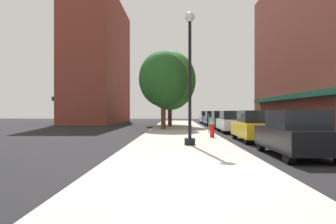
{
  "coord_description": "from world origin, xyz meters",
  "views": [
    {
      "loc": [
        -0.25,
        -7.34,
        1.61
      ],
      "look_at": [
        -0.81,
        15.89,
        1.57
      ],
      "focal_mm": 33.79,
      "sensor_mm": 36.0,
      "label": 1
    }
  ],
  "objects": [
    {
      "name": "fire_hydrant",
      "position": [
        1.85,
        10.83,
        0.52
      ],
      "size": [
        0.33,
        0.26,
        0.79
      ],
      "color": "red",
      "rests_on": "sidewalk_slab"
    },
    {
      "name": "car_black",
      "position": [
        4.0,
        3.96,
        0.81
      ],
      "size": [
        1.8,
        4.3,
        1.66
      ],
      "rotation": [
        0.0,
        0.0,
        -0.01
      ],
      "color": "black",
      "rests_on": "ground"
    },
    {
      "name": "car_yellow",
      "position": [
        4.0,
        9.66,
        0.81
      ],
      "size": [
        1.8,
        4.3,
        1.66
      ],
      "rotation": [
        0.0,
        0.0,
        0.03
      ],
      "color": "black",
      "rests_on": "ground"
    },
    {
      "name": "building_far_background",
      "position": [
        -11.01,
        37.0,
        8.47
      ],
      "size": [
        6.8,
        18.0,
        16.99
      ],
      "color": "brown",
      "rests_on": "ground"
    },
    {
      "name": "car_white",
      "position": [
        4.0,
        16.65,
        0.81
      ],
      "size": [
        1.8,
        4.3,
        1.66
      ],
      "rotation": [
        0.0,
        0.0,
        -0.02
      ],
      "color": "black",
      "rests_on": "ground"
    },
    {
      "name": "car_blue",
      "position": [
        4.0,
        28.68,
        0.81
      ],
      "size": [
        1.8,
        4.3,
        1.66
      ],
      "rotation": [
        0.0,
        0.0,
        -0.02
      ],
      "color": "black",
      "rests_on": "ground"
    },
    {
      "name": "parking_meter_near",
      "position": [
        2.05,
        14.61,
        0.95
      ],
      "size": [
        0.14,
        0.09,
        1.31
      ],
      "color": "slate",
      "rests_on": "sidewalk_slab"
    },
    {
      "name": "car_silver",
      "position": [
        4.0,
        35.48,
        0.81
      ],
      "size": [
        1.8,
        4.3,
        1.66
      ],
      "rotation": [
        0.0,
        0.0,
        -0.01
      ],
      "color": "black",
      "rests_on": "ground"
    },
    {
      "name": "ground_plane",
      "position": [
        4.0,
        18.0,
        0.0
      ],
      "size": [
        90.0,
        90.0,
        0.0
      ],
      "primitive_type": "plane",
      "color": "black"
    },
    {
      "name": "tree_mid",
      "position": [
        -1.29,
        19.45,
        4.38
      ],
      "size": [
        4.15,
        4.15,
        6.66
      ],
      "color": "#4C3823",
      "rests_on": "sidewalk_slab"
    },
    {
      "name": "tree_near",
      "position": [
        -1.66,
        29.01,
        5.13
      ],
      "size": [
        4.66,
        4.66,
        7.71
      ],
      "color": "#422D1E",
      "rests_on": "sidewalk_slab"
    },
    {
      "name": "tree_far",
      "position": [
        -0.82,
        24.12,
        4.7
      ],
      "size": [
        5.15,
        5.15,
        7.55
      ],
      "color": "#422D1E",
      "rests_on": "sidewalk_slab"
    },
    {
      "name": "lamppost",
      "position": [
        0.39,
        6.7,
        3.2
      ],
      "size": [
        0.48,
        0.48,
        5.9
      ],
      "color": "black",
      "rests_on": "sidewalk_slab"
    },
    {
      "name": "sidewalk_slab",
      "position": [
        0.0,
        19.0,
        0.06
      ],
      "size": [
        4.8,
        50.0,
        0.12
      ],
      "primitive_type": "cube",
      "color": "#B7B2A8",
      "rests_on": "ground"
    },
    {
      "name": "car_green",
      "position": [
        4.0,
        22.28,
        0.81
      ],
      "size": [
        1.8,
        4.3,
        1.66
      ],
      "rotation": [
        0.0,
        0.0,
        0.02
      ],
      "color": "black",
      "rests_on": "ground"
    }
  ]
}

